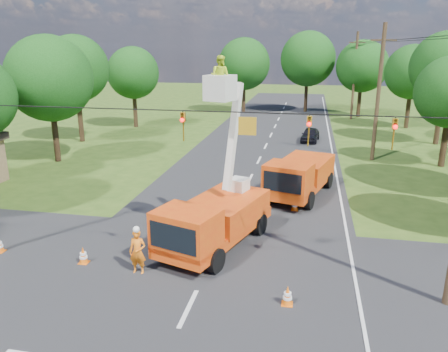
% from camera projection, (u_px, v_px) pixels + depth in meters
% --- Properties ---
extents(ground, '(140.00, 140.00, 0.00)m').
position_uv_depth(ground, '(259.00, 161.00, 33.27)').
color(ground, '#2E4A16').
rests_on(ground, ground).
extents(road_main, '(12.00, 100.00, 0.06)m').
position_uv_depth(road_main, '(259.00, 161.00, 33.27)').
color(road_main, black).
rests_on(road_main, ground).
extents(road_cross, '(56.00, 10.00, 0.07)m').
position_uv_depth(road_cross, '(203.00, 279.00, 16.34)').
color(road_cross, black).
rests_on(road_cross, ground).
extents(edge_line, '(0.12, 90.00, 0.02)m').
position_uv_depth(edge_line, '(334.00, 164.00, 32.24)').
color(edge_line, silver).
rests_on(edge_line, ground).
extents(bucket_truck, '(4.22, 6.82, 8.05)m').
position_uv_depth(bucket_truck, '(214.00, 211.00, 18.46)').
color(bucket_truck, '#DD540F').
rests_on(bucket_truck, ground).
extents(second_truck, '(4.05, 6.87, 2.43)m').
position_uv_depth(second_truck, '(300.00, 175.00, 25.01)').
color(second_truck, '#DD540F').
rests_on(second_truck, ground).
extents(ground_worker, '(0.66, 0.44, 1.80)m').
position_uv_depth(ground_worker, '(138.00, 252.00, 16.52)').
color(ground_worker, '#D65E12').
rests_on(ground_worker, ground).
extents(distant_car, '(1.86, 3.76, 1.23)m').
position_uv_depth(distant_car, '(310.00, 135.00, 39.83)').
color(distant_car, black).
rests_on(distant_car, ground).
extents(traffic_cone_2, '(0.38, 0.38, 0.71)m').
position_uv_depth(traffic_cone_2, '(243.00, 226.00, 20.27)').
color(traffic_cone_2, orange).
rests_on(traffic_cone_2, ground).
extents(traffic_cone_3, '(0.38, 0.38, 0.71)m').
position_uv_depth(traffic_cone_3, '(295.00, 204.00, 23.06)').
color(traffic_cone_3, orange).
rests_on(traffic_cone_3, ground).
extents(traffic_cone_4, '(0.38, 0.38, 0.71)m').
position_uv_depth(traffic_cone_4, '(83.00, 255.00, 17.42)').
color(traffic_cone_4, orange).
rests_on(traffic_cone_4, ground).
extents(traffic_cone_7, '(0.38, 0.38, 0.71)m').
position_uv_depth(traffic_cone_7, '(315.00, 167.00, 30.13)').
color(traffic_cone_7, orange).
rests_on(traffic_cone_7, ground).
extents(traffic_cone_8, '(0.38, 0.38, 0.71)m').
position_uv_depth(traffic_cone_8, '(287.00, 296.00, 14.60)').
color(traffic_cone_8, orange).
rests_on(traffic_cone_8, ground).
extents(pole_right_mid, '(1.80, 0.30, 10.00)m').
position_uv_depth(pole_right_mid, '(379.00, 92.00, 32.12)').
color(pole_right_mid, '#4C3823').
rests_on(pole_right_mid, ground).
extents(pole_right_far, '(1.80, 0.30, 10.00)m').
position_uv_depth(pole_right_far, '(354.00, 75.00, 50.93)').
color(pole_right_far, '#4C3823').
rests_on(pole_right_far, ground).
extents(signal_span, '(18.00, 0.29, 1.07)m').
position_uv_depth(signal_span, '(266.00, 126.00, 14.25)').
color(signal_span, black).
rests_on(signal_span, ground).
extents(tree_left_d, '(6.20, 6.20, 9.24)m').
position_uv_depth(tree_left_d, '(49.00, 79.00, 31.47)').
color(tree_left_d, '#382616').
rests_on(tree_left_d, ground).
extents(tree_left_e, '(5.80, 5.80, 9.41)m').
position_uv_depth(tree_left_e, '(76.00, 69.00, 38.28)').
color(tree_left_e, '#382616').
rests_on(tree_left_e, ground).
extents(tree_left_f, '(5.40, 5.40, 8.40)m').
position_uv_depth(tree_left_f, '(133.00, 73.00, 45.67)').
color(tree_left_f, '#382616').
rests_on(tree_left_f, ground).
extents(tree_right_d, '(6.00, 6.00, 9.70)m').
position_uv_depth(tree_right_d, '(446.00, 67.00, 37.09)').
color(tree_right_d, '#382616').
rests_on(tree_right_d, ground).
extents(tree_right_e, '(5.60, 5.60, 8.63)m').
position_uv_depth(tree_right_e, '(412.00, 72.00, 45.05)').
color(tree_right_e, '#382616').
rests_on(tree_right_e, ground).
extents(tree_far_a, '(6.60, 6.60, 9.50)m').
position_uv_depth(tree_far_a, '(244.00, 64.00, 55.94)').
color(tree_far_a, '#382616').
rests_on(tree_far_a, ground).
extents(tree_far_b, '(7.00, 7.00, 10.32)m').
position_uv_depth(tree_far_b, '(308.00, 59.00, 56.16)').
color(tree_far_b, '#382616').
rests_on(tree_far_b, ground).
extents(tree_far_c, '(6.20, 6.20, 9.18)m').
position_uv_depth(tree_far_c, '(362.00, 66.00, 52.35)').
color(tree_far_c, '#382616').
rests_on(tree_far_c, ground).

